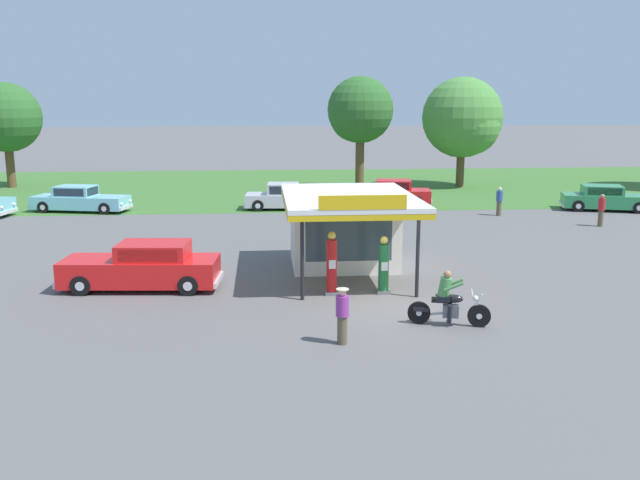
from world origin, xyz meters
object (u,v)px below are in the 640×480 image
(parked_car_back_row_centre, at_px, (286,198))
(bystander_leaning_by_kiosk, at_px, (601,209))
(gas_pump_nearside, at_px, (332,266))
(motorcycle_with_rider, at_px, (448,303))
(gas_pump_offside, at_px, (384,267))
(featured_classic_sedan, at_px, (143,267))
(parked_car_back_row_right, at_px, (80,200))
(bystander_admiring_sedan, at_px, (499,201))
(bystander_chatting_near_pumps, at_px, (342,315))
(parked_car_back_row_far_right, at_px, (605,199))
(parked_car_back_row_centre_left, at_px, (388,193))

(parked_car_back_row_centre, xyz_separation_m, bystander_leaning_by_kiosk, (15.48, -6.93, 0.19))
(gas_pump_nearside, height_order, motorcycle_with_rider, gas_pump_nearside)
(gas_pump_offside, bearing_deg, bystander_leaning_by_kiosk, 40.21)
(featured_classic_sedan, bearing_deg, gas_pump_offside, -8.94)
(featured_classic_sedan, distance_m, parked_car_back_row_right, 17.88)
(bystander_admiring_sedan, bearing_deg, bystander_leaning_by_kiosk, -42.38)
(gas_pump_offside, height_order, bystander_admiring_sedan, gas_pump_offside)
(motorcycle_with_rider, bearing_deg, bystander_chatting_near_pumps, -158.38)
(bystander_leaning_by_kiosk, height_order, bystander_admiring_sedan, bystander_leaning_by_kiosk)
(parked_car_back_row_centre, bearing_deg, parked_car_back_row_far_right, -6.45)
(motorcycle_with_rider, xyz_separation_m, featured_classic_sedan, (-9.11, 4.60, 0.07))
(parked_car_back_row_far_right, relative_size, bystander_admiring_sedan, 3.32)
(gas_pump_nearside, distance_m, parked_car_back_row_centre_left, 19.81)
(gas_pump_nearside, height_order, parked_car_back_row_far_right, gas_pump_nearside)
(gas_pump_offside, xyz_separation_m, featured_classic_sedan, (-7.89, 1.24, -0.14))
(parked_car_back_row_far_right, height_order, parked_car_back_row_centre_left, parked_car_back_row_centre_left)
(parked_car_back_row_centre, distance_m, bystander_admiring_sedan, 12.00)
(parked_car_back_row_right, height_order, parked_car_back_row_centre_left, parked_car_back_row_centre_left)
(gas_pump_nearside, xyz_separation_m, bystander_chatting_near_pumps, (-0.20, -4.60, -0.16))
(featured_classic_sedan, xyz_separation_m, parked_car_back_row_centre, (5.37, 16.64, -0.06))
(motorcycle_with_rider, relative_size, bystander_leaning_by_kiosk, 1.38)
(motorcycle_with_rider, bearing_deg, parked_car_back_row_far_right, 53.00)
(motorcycle_with_rider, bearing_deg, parked_car_back_row_right, 125.87)
(parked_car_back_row_right, relative_size, parked_car_back_row_centre, 1.15)
(parked_car_back_row_far_right, xyz_separation_m, bystander_admiring_sedan, (-6.67, -1.26, 0.15))
(gas_pump_offside, relative_size, featured_classic_sedan, 0.35)
(gas_pump_offside, xyz_separation_m, bystander_leaning_by_kiosk, (12.95, 10.95, -0.01))
(parked_car_back_row_right, height_order, parked_car_back_row_centre, parked_car_back_row_centre)
(bystander_chatting_near_pumps, bearing_deg, gas_pump_offside, 67.60)
(featured_classic_sedan, distance_m, bystander_leaning_by_kiosk, 23.00)
(parked_car_back_row_right, relative_size, bystander_admiring_sedan, 3.66)
(parked_car_back_row_right, relative_size, bystander_leaning_by_kiosk, 3.53)
(featured_classic_sedan, height_order, parked_car_back_row_far_right, featured_classic_sedan)
(parked_car_back_row_centre_left, bearing_deg, motorcycle_with_rider, -96.25)
(parked_car_back_row_far_right, relative_size, bystander_chatting_near_pumps, 3.48)
(bystander_admiring_sedan, bearing_deg, parked_car_back_row_centre, 163.95)
(gas_pump_nearside, distance_m, parked_car_back_row_centre, 17.90)
(parked_car_back_row_right, distance_m, parked_car_back_row_centre, 11.68)
(motorcycle_with_rider, height_order, parked_car_back_row_centre_left, motorcycle_with_rider)
(bystander_chatting_near_pumps, xyz_separation_m, bystander_admiring_sedan, (10.90, 19.16, 0.03))
(gas_pump_offside, bearing_deg, motorcycle_with_rider, -70.16)
(motorcycle_with_rider, xyz_separation_m, bystander_chatting_near_pumps, (-3.11, -1.23, 0.14))
(motorcycle_with_rider, distance_m, parked_car_back_row_centre_left, 22.57)
(gas_pump_nearside, height_order, bystander_chatting_near_pumps, gas_pump_nearside)
(bystander_chatting_near_pumps, bearing_deg, bystander_admiring_sedan, 60.37)
(featured_classic_sedan, xyz_separation_m, bystander_admiring_sedan, (16.89, 13.32, 0.10))
(motorcycle_with_rider, bearing_deg, gas_pump_nearside, 130.85)
(parked_car_back_row_far_right, distance_m, bystander_leaning_by_kiosk, 5.58)
(bystander_admiring_sedan, bearing_deg, motorcycle_with_rider, -113.48)
(gas_pump_offside, distance_m, motorcycle_with_rider, 3.58)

